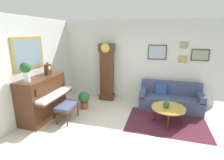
{
  "coord_description": "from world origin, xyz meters",
  "views": [
    {
      "loc": [
        0.88,
        -3.56,
        2.36
      ],
      "look_at": [
        -0.42,
        0.99,
        1.07
      ],
      "focal_mm": 27.55,
      "sensor_mm": 36.0,
      "label": 1
    }
  ],
  "objects_px": {
    "coffee_table": "(168,108)",
    "mantel_clock": "(48,69)",
    "green_jug": "(166,104)",
    "piano_bench": "(67,107)",
    "potted_plant": "(84,99)",
    "couch": "(170,99)",
    "flower_vase": "(26,70)",
    "piano": "(43,98)",
    "grandfather_clock": "(107,74)"
  },
  "relations": [
    {
      "from": "green_jug",
      "to": "piano_bench",
      "type": "bearing_deg",
      "value": -167.71
    },
    {
      "from": "couch",
      "to": "mantel_clock",
      "type": "xyz_separation_m",
      "value": [
        -3.49,
        -1.33,
        1.06
      ]
    },
    {
      "from": "grandfather_clock",
      "to": "green_jug",
      "type": "xyz_separation_m",
      "value": [
        2.04,
        -1.26,
        -0.42
      ]
    },
    {
      "from": "piano",
      "to": "couch",
      "type": "height_order",
      "value": "piano"
    },
    {
      "from": "couch",
      "to": "piano_bench",
      "type": "bearing_deg",
      "value": -149.37
    },
    {
      "from": "potted_plant",
      "to": "piano_bench",
      "type": "bearing_deg",
      "value": -97.51
    },
    {
      "from": "mantel_clock",
      "to": "flower_vase",
      "type": "height_order",
      "value": "flower_vase"
    },
    {
      "from": "piano_bench",
      "to": "coffee_table",
      "type": "distance_m",
      "value": 2.74
    },
    {
      "from": "grandfather_clock",
      "to": "piano_bench",
      "type": "bearing_deg",
      "value": -107.38
    },
    {
      "from": "piano_bench",
      "to": "potted_plant",
      "type": "height_order",
      "value": "potted_plant"
    },
    {
      "from": "grandfather_clock",
      "to": "coffee_table",
      "type": "distance_m",
      "value": 2.48
    },
    {
      "from": "coffee_table",
      "to": "potted_plant",
      "type": "height_order",
      "value": "potted_plant"
    },
    {
      "from": "coffee_table",
      "to": "mantel_clock",
      "type": "relative_size",
      "value": 2.32
    },
    {
      "from": "mantel_clock",
      "to": "potted_plant",
      "type": "relative_size",
      "value": 0.68
    },
    {
      "from": "piano",
      "to": "couch",
      "type": "bearing_deg",
      "value": 25.44
    },
    {
      "from": "grandfather_clock",
      "to": "green_jug",
      "type": "height_order",
      "value": "grandfather_clock"
    },
    {
      "from": "grandfather_clock",
      "to": "coffee_table",
      "type": "height_order",
      "value": "grandfather_clock"
    },
    {
      "from": "piano",
      "to": "grandfather_clock",
      "type": "distance_m",
      "value": 2.29
    },
    {
      "from": "piano_bench",
      "to": "coffee_table",
      "type": "height_order",
      "value": "piano_bench"
    },
    {
      "from": "piano",
      "to": "potted_plant",
      "type": "distance_m",
      "value": 1.24
    },
    {
      "from": "couch",
      "to": "green_jug",
      "type": "height_order",
      "value": "couch"
    },
    {
      "from": "piano",
      "to": "potted_plant",
      "type": "xyz_separation_m",
      "value": [
        0.84,
        0.87,
        -0.28
      ]
    },
    {
      "from": "couch",
      "to": "potted_plant",
      "type": "height_order",
      "value": "couch"
    },
    {
      "from": "piano",
      "to": "couch",
      "type": "distance_m",
      "value": 3.87
    },
    {
      "from": "flower_vase",
      "to": "green_jug",
      "type": "height_order",
      "value": "flower_vase"
    },
    {
      "from": "piano",
      "to": "mantel_clock",
      "type": "bearing_deg",
      "value": 89.64
    },
    {
      "from": "couch",
      "to": "piano",
      "type": "bearing_deg",
      "value": -154.56
    },
    {
      "from": "coffee_table",
      "to": "piano_bench",
      "type": "bearing_deg",
      "value": -167.02
    },
    {
      "from": "piano",
      "to": "coffee_table",
      "type": "distance_m",
      "value": 3.47
    },
    {
      "from": "piano_bench",
      "to": "grandfather_clock",
      "type": "bearing_deg",
      "value": 72.62
    },
    {
      "from": "piano_bench",
      "to": "grandfather_clock",
      "type": "distance_m",
      "value": 1.99
    },
    {
      "from": "couch",
      "to": "green_jug",
      "type": "bearing_deg",
      "value": -98.0
    },
    {
      "from": "piano_bench",
      "to": "green_jug",
      "type": "height_order",
      "value": "green_jug"
    },
    {
      "from": "piano",
      "to": "flower_vase",
      "type": "relative_size",
      "value": 2.48
    },
    {
      "from": "coffee_table",
      "to": "flower_vase",
      "type": "relative_size",
      "value": 1.52
    },
    {
      "from": "piano_bench",
      "to": "potted_plant",
      "type": "xyz_separation_m",
      "value": [
        0.11,
        0.85,
        -0.08
      ]
    },
    {
      "from": "flower_vase",
      "to": "green_jug",
      "type": "bearing_deg",
      "value": 18.16
    },
    {
      "from": "flower_vase",
      "to": "piano",
      "type": "bearing_deg",
      "value": 90.18
    },
    {
      "from": "green_jug",
      "to": "coffee_table",
      "type": "bearing_deg",
      "value": 37.01
    },
    {
      "from": "coffee_table",
      "to": "green_jug",
      "type": "distance_m",
      "value": 0.14
    },
    {
      "from": "piano_bench",
      "to": "mantel_clock",
      "type": "distance_m",
      "value": 1.24
    },
    {
      "from": "potted_plant",
      "to": "green_jug",
      "type": "bearing_deg",
      "value": -6.32
    },
    {
      "from": "piano",
      "to": "mantel_clock",
      "type": "relative_size",
      "value": 3.79
    },
    {
      "from": "piano_bench",
      "to": "couch",
      "type": "relative_size",
      "value": 0.37
    },
    {
      "from": "mantel_clock",
      "to": "potted_plant",
      "type": "height_order",
      "value": "mantel_clock"
    },
    {
      "from": "piano_bench",
      "to": "couch",
      "type": "xyz_separation_m",
      "value": [
        2.76,
        1.63,
        -0.09
      ]
    },
    {
      "from": "coffee_table",
      "to": "mantel_clock",
      "type": "height_order",
      "value": "mantel_clock"
    },
    {
      "from": "piano_bench",
      "to": "green_jug",
      "type": "relative_size",
      "value": 2.92
    },
    {
      "from": "flower_vase",
      "to": "coffee_table",
      "type": "bearing_deg",
      "value": 18.57
    },
    {
      "from": "piano",
      "to": "flower_vase",
      "type": "distance_m",
      "value": 1.03
    }
  ]
}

